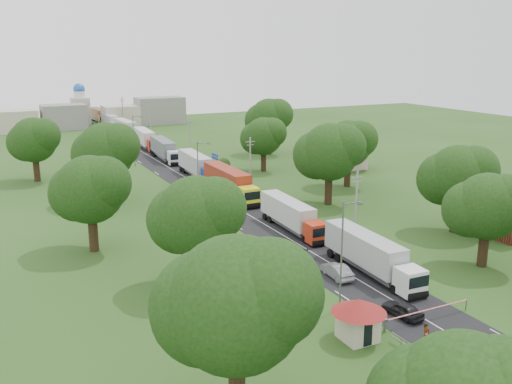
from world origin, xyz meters
TOP-DOWN VIEW (x-y plane):
  - ground at (0.00, 0.00)m, footprint 260.00×260.00m
  - road at (0.00, 20.00)m, footprint 8.00×200.00m
  - boom_barrier at (-1.36, -25.00)m, footprint 9.22×0.35m
  - guard_booth at (-7.20, -25.00)m, footprint 4.40×4.40m
  - info_sign at (5.20, 35.00)m, footprint 0.12×3.10m
  - pole_1 at (5.50, -7.00)m, footprint 1.60×0.24m
  - pole_2 at (5.50, 21.00)m, footprint 1.60×0.24m
  - pole_3 at (5.50, 49.00)m, footprint 1.60×0.24m
  - pole_4 at (5.50, 77.00)m, footprint 1.60×0.24m
  - pole_5 at (5.50, 105.00)m, footprint 1.60×0.24m
  - lamp_0 at (-5.35, -20.00)m, footprint 2.03×0.22m
  - lamp_1 at (-5.35, 15.00)m, footprint 2.03×0.22m
  - lamp_2 at (-5.35, 50.00)m, footprint 2.03×0.22m
  - tree_2 at (13.99, -17.86)m, footprint 8.00×8.00m
  - tree_3 at (19.99, -7.84)m, footprint 8.80×8.80m
  - tree_4 at (12.99, 10.17)m, footprint 9.60×9.60m
  - tree_5 at (21.99, 18.16)m, footprint 8.80×8.80m
  - tree_6 at (14.99, 35.14)m, footprint 8.00×8.00m
  - tree_7 at (23.99, 50.17)m, footprint 9.60×9.60m
  - tree_9 at (-20.01, -29.83)m, footprint 9.60×9.60m
  - tree_10 at (-15.01, -9.84)m, footprint 8.80×8.80m
  - tree_11 at (-22.01, 5.16)m, footprint 8.80×8.80m
  - tree_12 at (-16.01, 25.17)m, footprint 9.60×9.60m
  - tree_13 at (-24.01, 45.16)m, footprint 8.80×8.80m
  - house_cream at (30.00, 30.00)m, footprint 10.08×10.08m
  - distant_town at (0.68, 110.00)m, footprint 52.00×8.00m
  - church at (-4.00, 118.00)m, footprint 5.00×5.00m
  - truck_0 at (1.98, -14.36)m, footprint 2.93×14.34m
  - truck_1 at (1.87, 1.63)m, footprint 2.77×13.75m
  - truck_2 at (1.63, 20.32)m, footprint 2.75×15.70m
  - truck_3 at (1.92, 35.47)m, footprint 3.02×14.94m
  - truck_4 at (1.69, 53.78)m, footprint 3.32×14.95m
  - truck_5 at (2.16, 69.74)m, footprint 3.15×14.80m
  - truck_6 at (2.05, 87.69)m, footprint 3.36×15.61m
  - truck_7 at (1.87, 104.45)m, footprint 2.62×14.86m
  - truck_8 at (2.00, 122.01)m, footprint 3.11×14.88m
  - car_lane_front at (-1.39, -23.50)m, footprint 2.04×4.09m
  - car_lane_mid at (-1.60, -13.80)m, footprint 1.84×4.46m
  - car_lane_rear at (-3.00, -6.42)m, footprint 2.70×5.86m
  - car_verge_near at (6.79, 10.78)m, footprint 2.70×5.76m
  - car_verge_far at (8.00, 33.19)m, footprint 2.45×4.56m
  - pedestrian_near at (-3.17, -28.29)m, footprint 0.76×0.57m
  - pedestrian_booth at (-6.15, -22.00)m, footprint 0.95×0.97m

SIDE VIEW (x-z plane):
  - ground at x=0.00m, z-range 0.00..0.00m
  - road at x=0.00m, z-range -0.02..0.02m
  - car_lane_front at x=-1.39m, z-range 0.00..1.34m
  - car_lane_mid at x=-1.60m, z-range 0.00..1.44m
  - car_verge_far at x=8.00m, z-range 0.00..1.47m
  - pedestrian_booth at x=-6.15m, z-range 0.00..1.58m
  - car_verge_near at x=6.79m, z-range 0.00..1.59m
  - car_lane_rear at x=-3.00m, z-range 0.00..1.66m
  - boom_barrier at x=-1.36m, z-range 0.30..1.48m
  - pedestrian_near at x=-3.17m, z-range 0.00..1.88m
  - truck_1 at x=1.87m, z-range 0.12..3.92m
  - truck_0 at x=1.98m, z-range 0.12..4.08m
  - guard_booth at x=-7.20m, z-range 0.44..3.89m
  - truck_5 at x=2.16m, z-range 0.12..4.21m
  - truck_8 at x=2.00m, z-range 0.13..4.24m
  - truck_7 at x=1.87m, z-range 0.13..4.25m
  - truck_4 at x=1.69m, z-range 0.13..4.25m
  - truck_3 at x=1.92m, z-range 0.13..4.26m
  - truck_6 at x=2.05m, z-range 0.13..4.44m
  - truck_2 at x=1.63m, z-range 0.13..4.49m
  - info_sign at x=5.20m, z-range 0.95..5.05m
  - distant_town at x=0.68m, z-range -0.51..7.49m
  - house_cream at x=30.00m, z-range 0.74..6.54m
  - pole_1 at x=5.50m, z-range 0.18..9.18m
  - pole_2 at x=5.50m, z-range 0.18..9.18m
  - pole_3 at x=5.50m, z-range 0.18..9.18m
  - pole_4 at x=5.50m, z-range 0.18..9.18m
  - pole_5 at x=5.50m, z-range 0.18..9.18m
  - church at x=-4.00m, z-range -0.76..11.54m
  - lamp_0 at x=-5.35m, z-range 0.55..10.55m
  - lamp_1 at x=-5.35m, z-range 0.55..10.55m
  - lamp_2 at x=-5.35m, z-range 0.55..10.55m
  - tree_2 at x=13.99m, z-range 1.55..11.65m
  - tree_6 at x=14.99m, z-range 1.55..11.65m
  - tree_3 at x=19.99m, z-range 1.69..12.76m
  - tree_5 at x=21.99m, z-range 1.69..12.76m
  - tree_10 at x=-15.01m, z-range 1.69..12.76m
  - tree_11 at x=-22.01m, z-range 1.69..12.76m
  - tree_13 at x=-24.01m, z-range 1.69..12.76m
  - tree_4 at x=12.99m, z-range 1.83..13.88m
  - tree_7 at x=23.99m, z-range 1.83..13.88m
  - tree_9 at x=-20.01m, z-range 1.83..13.88m
  - tree_12 at x=-16.01m, z-range 1.83..13.88m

